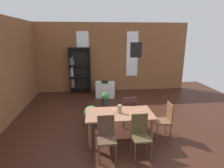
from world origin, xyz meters
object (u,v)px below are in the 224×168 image
at_px(potted_plant_corner, 91,114).
at_px(dining_chair_near_left, 106,136).
at_px(dining_chair_head_right, 165,119).
at_px(dining_chair_near_right, 140,134).
at_px(dining_chair_far_right, 129,110).
at_px(dining_table, 119,116).
at_px(armchair_white, 106,90).
at_px(potted_plant_by_shelf, 105,98).
at_px(bookshelf_tall, 78,70).
at_px(vase_on_table, 120,109).

bearing_deg(potted_plant_corner, dining_chair_near_left, -78.08).
distance_m(dining_chair_head_right, potted_plant_corner, 2.19).
xyz_separation_m(dining_chair_near_left, dining_chair_head_right, (1.61, 0.68, 0.00)).
xyz_separation_m(dining_chair_near_right, dining_chair_far_right, (0.01, 1.36, 0.00)).
bearing_deg(dining_chair_near_left, dining_chair_near_right, -0.00).
relative_size(dining_table, potted_plant_corner, 2.94).
distance_m(dining_chair_near_right, dining_chair_near_left, 0.77).
xyz_separation_m(dining_chair_far_right, armchair_white, (-0.49, 2.91, -0.23)).
bearing_deg(potted_plant_by_shelf, dining_chair_near_right, -79.92).
xyz_separation_m(dining_chair_head_right, bookshelf_tall, (-2.55, 4.30, 0.56)).
relative_size(dining_chair_far_right, dining_chair_head_right, 1.00).
height_order(dining_chair_far_right, dining_chair_head_right, same).
xyz_separation_m(dining_chair_near_left, dining_chair_far_right, (0.77, 1.36, 0.00)).
bearing_deg(potted_plant_corner, dining_chair_far_right, -13.59).
xyz_separation_m(armchair_white, potted_plant_by_shelf, (-0.10, -1.03, -0.02)).
bearing_deg(vase_on_table, dining_chair_near_left, -119.98).
xyz_separation_m(dining_chair_near_left, bookshelf_tall, (-0.94, 4.98, 0.56)).
height_order(dining_chair_near_left, dining_chair_head_right, same).
bearing_deg(vase_on_table, dining_chair_near_right, -61.07).
xyz_separation_m(dining_chair_near_right, potted_plant_corner, (-1.11, 1.63, -0.19)).
bearing_deg(dining_chair_near_right, dining_chair_head_right, 38.71).
xyz_separation_m(dining_table, dining_chair_far_right, (0.39, 0.68, -0.14)).
distance_m(armchair_white, potted_plant_corner, 2.72).
distance_m(dining_chair_near_right, potted_plant_by_shelf, 3.30).
relative_size(dining_chair_head_right, potted_plant_by_shelf, 1.94).
xyz_separation_m(bookshelf_tall, potted_plant_corner, (0.59, -3.35, -0.76)).
bearing_deg(dining_table, vase_on_table, 0.00).
bearing_deg(armchair_white, dining_chair_near_left, -93.86).
height_order(armchair_white, potted_plant_by_shelf, armchair_white).
bearing_deg(dining_chair_far_right, dining_chair_head_right, -39.09).
height_order(dining_chair_near_right, bookshelf_tall, bookshelf_tall).
xyz_separation_m(dining_chair_head_right, armchair_white, (-1.33, 3.59, -0.23)).
xyz_separation_m(dining_table, potted_plant_by_shelf, (-0.19, 2.56, -0.39)).
relative_size(dining_chair_near_left, dining_chair_head_right, 1.00).
distance_m(vase_on_table, dining_chair_head_right, 1.27).
bearing_deg(dining_chair_near_right, armchair_white, 96.41).
height_order(dining_chair_near_right, potted_plant_corner, dining_chair_near_right).
relative_size(dining_chair_near_left, armchair_white, 1.03).
bearing_deg(potted_plant_corner, dining_table, -52.47).
distance_m(vase_on_table, armchair_white, 3.64).
relative_size(vase_on_table, dining_chair_head_right, 0.23).
height_order(armchair_white, potted_plant_corner, armchair_white).
distance_m(vase_on_table, dining_chair_far_right, 0.85).
distance_m(vase_on_table, potted_plant_by_shelf, 2.64).
bearing_deg(bookshelf_tall, vase_on_table, -72.85).
height_order(vase_on_table, dining_chair_far_right, vase_on_table).
bearing_deg(vase_on_table, bookshelf_tall, 107.15).
bearing_deg(bookshelf_tall, armchair_white, -30.15).
height_order(dining_table, dining_chair_near_right, dining_chair_near_right).
bearing_deg(armchair_white, bookshelf_tall, 149.85).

